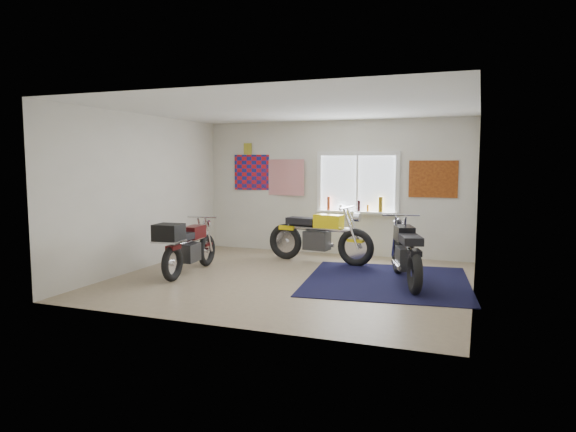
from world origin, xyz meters
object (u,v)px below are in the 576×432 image
at_px(yellow_triumph, 319,237).
at_px(maroon_tourer, 186,246).
at_px(black_chrome_bike, 406,254).
at_px(navy_rug, 387,281).

bearing_deg(yellow_triumph, maroon_tourer, -126.09).
height_order(yellow_triumph, black_chrome_bike, yellow_triumph).
bearing_deg(maroon_tourer, yellow_triumph, -48.39).
bearing_deg(black_chrome_bike, maroon_tourer, 82.97).
bearing_deg(navy_rug, black_chrome_bike, -2.92).
distance_m(yellow_triumph, black_chrome_bike, 2.07).
distance_m(yellow_triumph, maroon_tourer, 2.51).
xyz_separation_m(black_chrome_bike, maroon_tourer, (-3.49, -0.69, 0.03)).
xyz_separation_m(navy_rug, yellow_triumph, (-1.46, 1.10, 0.47)).
bearing_deg(navy_rug, maroon_tourer, -167.66).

